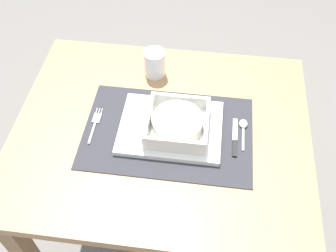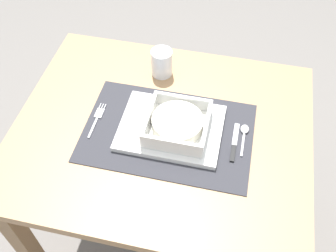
% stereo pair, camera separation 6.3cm
% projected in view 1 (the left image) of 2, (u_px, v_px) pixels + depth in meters
% --- Properties ---
extents(ground_plane, '(6.00, 6.00, 0.00)m').
position_uv_depth(ground_plane, '(163.00, 231.00, 1.67)').
color(ground_plane, slate).
extents(dining_table, '(0.85, 0.71, 0.70)m').
position_uv_depth(dining_table, '(162.00, 151.00, 1.21)').
color(dining_table, '#A37A51').
rests_on(dining_table, ground).
extents(placemat, '(0.48, 0.32, 0.00)m').
position_uv_depth(placemat, '(168.00, 132.00, 1.12)').
color(placemat, '#2D2D33').
rests_on(placemat, dining_table).
extents(serving_plate, '(0.29, 0.22, 0.02)m').
position_uv_depth(serving_plate, '(170.00, 129.00, 1.11)').
color(serving_plate, white).
rests_on(serving_plate, placemat).
extents(porridge_bowl, '(0.17, 0.17, 0.05)m').
position_uv_depth(porridge_bowl, '(177.00, 123.00, 1.09)').
color(porridge_bowl, white).
rests_on(porridge_bowl, serving_plate).
extents(fork, '(0.02, 0.13, 0.00)m').
position_uv_depth(fork, '(95.00, 123.00, 1.13)').
color(fork, silver).
rests_on(fork, placemat).
extents(spoon, '(0.02, 0.11, 0.01)m').
position_uv_depth(spoon, '(243.00, 127.00, 1.12)').
color(spoon, silver).
rests_on(spoon, placemat).
extents(butter_knife, '(0.01, 0.13, 0.01)m').
position_uv_depth(butter_knife, '(235.00, 140.00, 1.10)').
color(butter_knife, black).
rests_on(butter_knife, placemat).
extents(drinking_glass, '(0.07, 0.07, 0.09)m').
position_uv_depth(drinking_glass, '(155.00, 65.00, 1.24)').
color(drinking_glass, white).
rests_on(drinking_glass, dining_table).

